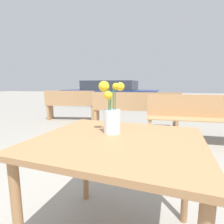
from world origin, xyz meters
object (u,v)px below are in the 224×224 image
(table_front, at_px, (118,154))
(parked_car, at_px, (110,93))
(bench_middle, at_px, (135,108))
(flower_vase, at_px, (112,116))
(bench_near, at_px, (203,117))
(bench_far, at_px, (70,105))

(table_front, xyz_separation_m, parked_car, (-1.88, 7.39, -0.06))
(parked_car, bearing_deg, bench_middle, -68.99)
(flower_vase, xyz_separation_m, bench_middle, (-0.15, 2.95, -0.36))
(bench_middle, bearing_deg, bench_near, -31.48)
(bench_middle, bearing_deg, bench_far, 165.10)
(flower_vase, height_order, parked_car, parked_car)
(bench_middle, distance_m, bench_far, 1.95)
(table_front, bearing_deg, bench_middle, 93.92)
(bench_near, xyz_separation_m, parked_car, (-2.92, 5.11, 0.10))
(bench_near, relative_size, bench_far, 1.33)
(parked_car, bearing_deg, flower_vase, -76.03)
(table_front, bearing_deg, bench_far, 120.49)
(table_front, height_order, flower_vase, flower_vase)
(table_front, bearing_deg, bench_near, 65.43)
(flower_vase, relative_size, bench_near, 0.17)
(bench_far, distance_m, parked_car, 3.85)
(flower_vase, relative_size, bench_middle, 0.17)
(bench_near, height_order, bench_far, same)
(bench_middle, xyz_separation_m, parked_car, (-1.67, 4.34, 0.09))
(bench_far, height_order, parked_car, parked_car)
(table_front, xyz_separation_m, bench_near, (1.04, 2.28, -0.15))
(table_front, distance_m, flower_vase, 0.24)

